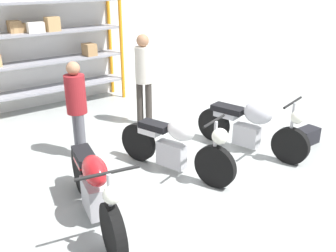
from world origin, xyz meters
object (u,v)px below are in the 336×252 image
object	(u,v)px
motorcycle_silver	(251,125)
toolbox	(307,136)
motorcycle_red	(94,188)
person_near_rack	(76,103)
person_browsing	(144,73)
shelving_rack	(51,44)
motorcycle_white	(176,145)

from	to	relation	value
motorcycle_silver	toolbox	bearing A→B (deg)	54.67
motorcycle_red	motorcycle_silver	xyz separation A→B (m)	(2.99, 0.20, 0.02)
person_near_rack	motorcycle_red	bearing A→B (deg)	74.32
motorcycle_red	person_browsing	world-z (taller)	person_browsing
shelving_rack	toolbox	world-z (taller)	shelving_rack
shelving_rack	person_near_rack	bearing A→B (deg)	-103.67
motorcycle_red	person_near_rack	distance (m)	1.89
shelving_rack	motorcycle_white	bearing A→B (deg)	-86.08
motorcycle_white	person_near_rack	xyz separation A→B (m)	(-0.92, 1.38, 0.47)
shelving_rack	person_browsing	bearing A→B (deg)	-64.64
motorcycle_red	person_near_rack	size ratio (longest dim) A/B	1.32
person_near_rack	toolbox	size ratio (longest dim) A/B	3.63
motorcycle_white	motorcycle_silver	world-z (taller)	motorcycle_silver
person_browsing	toolbox	world-z (taller)	person_browsing
motorcycle_silver	toolbox	distance (m)	1.19
motorcycle_white	person_near_rack	world-z (taller)	person_near_rack
shelving_rack	person_near_rack	world-z (taller)	shelving_rack
shelving_rack	person_browsing	size ratio (longest dim) A/B	1.73
motorcycle_silver	person_near_rack	distance (m)	2.88
person_browsing	person_near_rack	bearing A→B (deg)	-21.54
motorcycle_white	toolbox	world-z (taller)	motorcycle_white
motorcycle_red	motorcycle_white	distance (m)	1.55
toolbox	person_browsing	bearing A→B (deg)	126.06
person_browsing	motorcycle_white	bearing A→B (deg)	29.30
shelving_rack	motorcycle_white	xyz separation A→B (m)	(0.28, -4.03, -0.96)
motorcycle_white	toolbox	bearing A→B (deg)	60.19
motorcycle_red	person_browsing	size ratio (longest dim) A/B	1.18
motorcycle_red	person_browsing	xyz separation A→B (m)	(2.23, 2.29, 0.61)
person_browsing	toolbox	distance (m)	3.23
motorcycle_silver	person_near_rack	xyz separation A→B (m)	(-2.40, 1.53, 0.45)
shelving_rack	motorcycle_silver	world-z (taller)	shelving_rack
motorcycle_silver	person_near_rack	size ratio (longest dim) A/B	1.25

